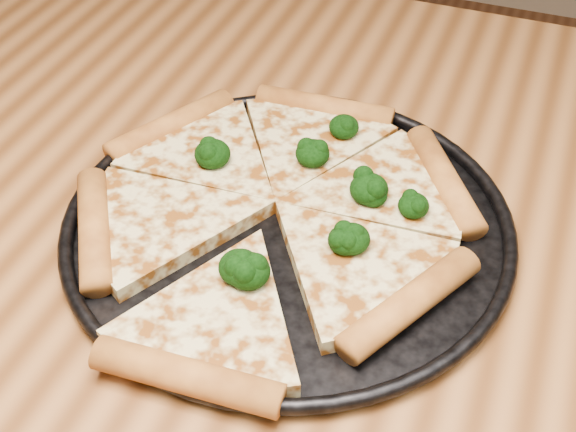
% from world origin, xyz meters
% --- Properties ---
extents(dining_table, '(1.20, 0.90, 0.75)m').
position_xyz_m(dining_table, '(0.00, 0.00, 0.66)').
color(dining_table, '#925B2D').
rests_on(dining_table, ground).
extents(pizza_pan, '(0.36, 0.36, 0.02)m').
position_xyz_m(pizza_pan, '(-0.07, 0.02, 0.76)').
color(pizza_pan, black).
rests_on(pizza_pan, dining_table).
extents(pizza, '(0.34, 0.36, 0.03)m').
position_xyz_m(pizza, '(-0.08, 0.02, 0.77)').
color(pizza, '#DDCB87').
rests_on(pizza, pizza_pan).
extents(broccoli_florets, '(0.20, 0.23, 0.02)m').
position_xyz_m(broccoli_florets, '(-0.05, 0.03, 0.78)').
color(broccoli_florets, black).
rests_on(broccoli_florets, pizza).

